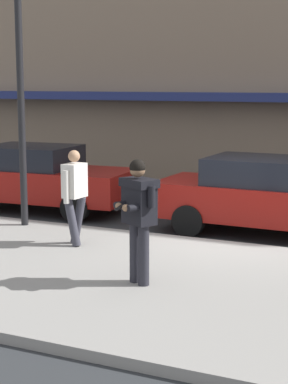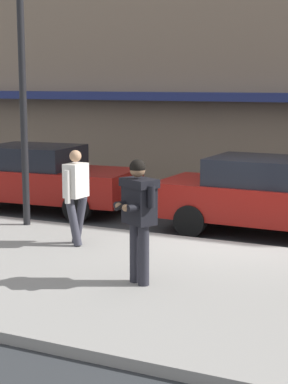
{
  "view_description": "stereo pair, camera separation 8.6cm",
  "coord_description": "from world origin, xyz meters",
  "px_view_note": "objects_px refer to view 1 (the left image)",
  "views": [
    {
      "loc": [
        3.25,
        -11.19,
        3.0
      ],
      "look_at": [
        -0.46,
        -3.19,
        1.49
      ],
      "focal_mm": 60.0,
      "sensor_mm": 36.0,
      "label": 1
    },
    {
      "loc": [
        3.33,
        -11.15,
        3.0
      ],
      "look_at": [
        -0.46,
        -3.19,
        1.49
      ],
      "focal_mm": 60.0,
      "sensor_mm": 36.0,
      "label": 2
    }
  ],
  "objects_px": {
    "parked_sedan_near": "(37,178)",
    "man_texting_on_phone": "(139,208)",
    "pedestrian_in_light_coat": "(75,191)",
    "street_lamp_post": "(20,75)",
    "parked_sedan_mid": "(268,196)"
  },
  "relations": [
    {
      "from": "parked_sedan_near",
      "to": "man_texting_on_phone",
      "type": "bearing_deg",
      "value": -43.0
    },
    {
      "from": "man_texting_on_phone",
      "to": "pedestrian_in_light_coat",
      "type": "distance_m",
      "value": 2.53
    },
    {
      "from": "street_lamp_post",
      "to": "parked_sedan_mid",
      "type": "bearing_deg",
      "value": 21.74
    },
    {
      "from": "pedestrian_in_light_coat",
      "to": "street_lamp_post",
      "type": "height_order",
      "value": "street_lamp_post"
    },
    {
      "from": "man_texting_on_phone",
      "to": "parked_sedan_mid",
      "type": "bearing_deg",
      "value": 79.62
    },
    {
      "from": "parked_sedan_near",
      "to": "pedestrian_in_light_coat",
      "type": "height_order",
      "value": "pedestrian_in_light_coat"
    },
    {
      "from": "parked_sedan_mid",
      "to": "pedestrian_in_light_coat",
      "type": "relative_size",
      "value": 2.66
    },
    {
      "from": "parked_sedan_near",
      "to": "pedestrian_in_light_coat",
      "type": "distance_m",
      "value": 4.01
    },
    {
      "from": "parked_sedan_near",
      "to": "parked_sedan_mid",
      "type": "bearing_deg",
      "value": -1.18
    },
    {
      "from": "parked_sedan_near",
      "to": "man_texting_on_phone",
      "type": "xyz_separation_m",
      "value": [
        4.76,
        -4.44,
        0.46
      ]
    },
    {
      "from": "parked_sedan_near",
      "to": "pedestrian_in_light_coat",
      "type": "bearing_deg",
      "value": -46.08
    },
    {
      "from": "parked_sedan_mid",
      "to": "street_lamp_post",
      "type": "relative_size",
      "value": 0.93
    },
    {
      "from": "parked_sedan_mid",
      "to": "pedestrian_in_light_coat",
      "type": "xyz_separation_m",
      "value": [
        -2.78,
        -2.77,
        0.32
      ]
    },
    {
      "from": "parked_sedan_mid",
      "to": "man_texting_on_phone",
      "type": "bearing_deg",
      "value": -100.38
    },
    {
      "from": "parked_sedan_near",
      "to": "street_lamp_post",
      "type": "bearing_deg",
      "value": -62.45
    }
  ]
}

